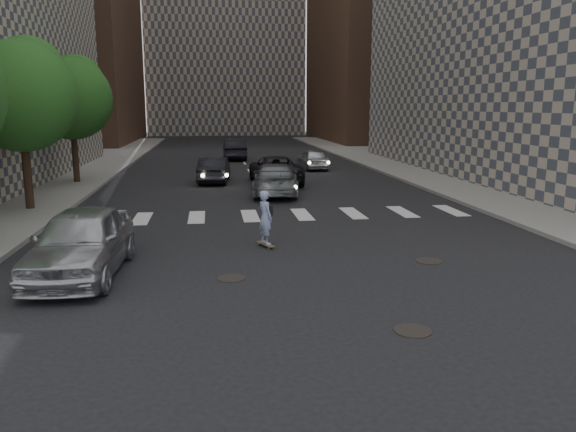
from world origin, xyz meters
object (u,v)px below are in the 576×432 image
Objects in this scene: traffic_car_b at (275,179)px; traffic_car_e at (235,149)px; traffic_car_a at (214,170)px; traffic_car_c at (275,169)px; skateboarder at (265,218)px; traffic_car_d at (313,159)px; silver_sedan at (81,242)px; tree_c at (72,95)px; tree_b at (22,91)px.

traffic_car_e is at bearing -79.56° from traffic_car_b.
traffic_car_c reaches higher than traffic_car_a.
traffic_car_b is 1.06× the size of traffic_car_e.
traffic_car_d is (5.08, 20.26, -0.21)m from skateboarder.
traffic_car_c is 14.09m from traffic_car_e.
silver_sedan is at bearing 69.73° from traffic_car_b.
tree_c is 3.93× the size of skateboarder.
traffic_car_b is at bearing 93.39° from traffic_car_e.
traffic_car_c is at bearing 60.80° from traffic_car_d.
traffic_car_b is at bearing 15.98° from tree_b.
traffic_car_d is 0.82× the size of traffic_car_e.
tree_b is 11.66m from skateboarder.
traffic_car_b is at bearing 68.04° from traffic_car_d.
silver_sedan is 0.91× the size of traffic_car_c.
traffic_car_e is at bearing 55.39° from tree_c.
tree_c is 11.90m from traffic_car_b.
skateboarder is 13.94m from traffic_car_c.
skateboarder is 14.66m from traffic_car_a.
traffic_car_e is (1.67, 13.22, 0.10)m from traffic_car_a.
tree_b and tree_c have the same top height.
skateboarder reaches higher than traffic_car_c.
traffic_car_c is at bearing 96.18° from traffic_car_e.
tree_b reaches higher than skateboarder.
skateboarder is at bearing 81.33° from traffic_car_c.
tree_b is 1.37× the size of traffic_car_e.
traffic_car_c reaches higher than traffic_car_b.
traffic_car_b is (1.42, 9.81, -0.14)m from skateboarder.
traffic_car_e is (-1.13, 18.00, 0.05)m from traffic_car_b.
skateboarder is 0.34× the size of silver_sedan.
traffic_car_a is at bearing 70.81° from skateboarder.
skateboarder is 0.40× the size of traffic_car_a.
silver_sedan is at bearing -67.14° from tree_b.
traffic_car_e is at bearing 83.23° from silver_sedan.
traffic_car_a is at bearing 46.68° from tree_b.
traffic_car_a is (3.35, 16.78, -0.14)m from silver_sedan.
tree_c is at bearing 18.57° from traffic_car_d.
tree_c reaches higher than traffic_car_a.
traffic_car_b is 18.04m from traffic_car_e.
silver_sedan is (3.85, -9.14, -3.82)m from tree_b.
traffic_car_a is 0.87× the size of traffic_car_e.
tree_c reaches higher than traffic_car_e.
traffic_car_e is (0.30, 27.81, -0.09)m from skateboarder.
silver_sedan is at bearing -179.73° from skateboarder.
traffic_car_c is 1.11× the size of traffic_car_e.
traffic_car_e is at bearing -84.64° from traffic_car_c.
tree_b is at bearing 22.84° from traffic_car_b.
traffic_car_c is (10.44, 6.86, -3.91)m from tree_b.
tree_b is 13.09m from traffic_car_c.
tree_b reaches higher than silver_sedan.
tree_c reaches higher than skateboarder.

